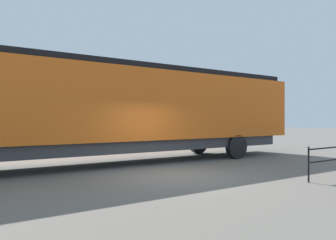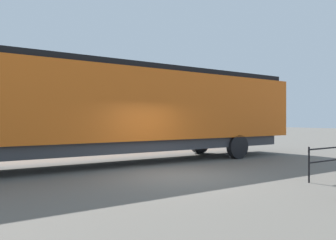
# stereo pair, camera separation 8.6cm
# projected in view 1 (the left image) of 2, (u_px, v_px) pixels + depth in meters

# --- Properties ---
(ground_plane) EXTENTS (120.00, 120.00, 0.00)m
(ground_plane) POSITION_uv_depth(u_px,v_px,m) (173.00, 175.00, 10.21)
(ground_plane) COLOR #666059
(locomotive) EXTENTS (3.09, 18.43, 3.99)m
(locomotive) POSITION_uv_depth(u_px,v_px,m) (116.00, 108.00, 12.82)
(locomotive) COLOR orange
(locomotive) RESTS_ON ground_plane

